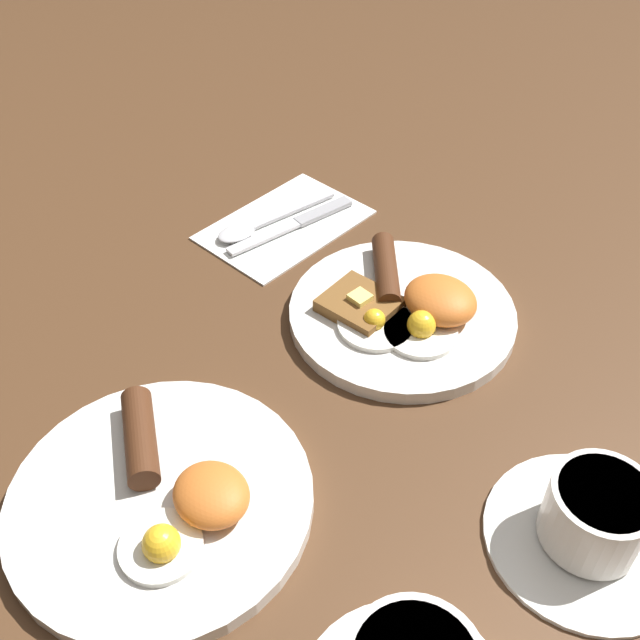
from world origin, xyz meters
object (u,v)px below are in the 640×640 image
object	(u,v)px
breakfast_plate_far	(164,498)
knife	(298,222)
spoon	(249,228)
breakfast_plate_near	(404,310)
teacup_near	(594,522)

from	to	relation	value
breakfast_plate_far	knife	distance (m)	0.41
spoon	knife	bearing A→B (deg)	156.74
breakfast_plate_far	breakfast_plate_near	bearing A→B (deg)	-85.83
breakfast_plate_near	spoon	distance (m)	0.23
breakfast_plate_near	breakfast_plate_far	world-z (taller)	breakfast_plate_near
knife	breakfast_plate_near	bearing A→B (deg)	87.00
breakfast_plate_near	teacup_near	bearing A→B (deg)	163.63
knife	spoon	distance (m)	0.06
breakfast_plate_near	knife	world-z (taller)	breakfast_plate_near
breakfast_plate_near	knife	xyz separation A→B (m)	(0.20, -0.03, -0.01)
breakfast_plate_far	spoon	bearing A→B (deg)	-48.73
teacup_near	knife	bearing A→B (deg)	-12.88
breakfast_plate_far	spoon	world-z (taller)	breakfast_plate_far
breakfast_plate_far	teacup_near	size ratio (longest dim) A/B	1.55
breakfast_plate_far	teacup_near	bearing A→B (deg)	-137.59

